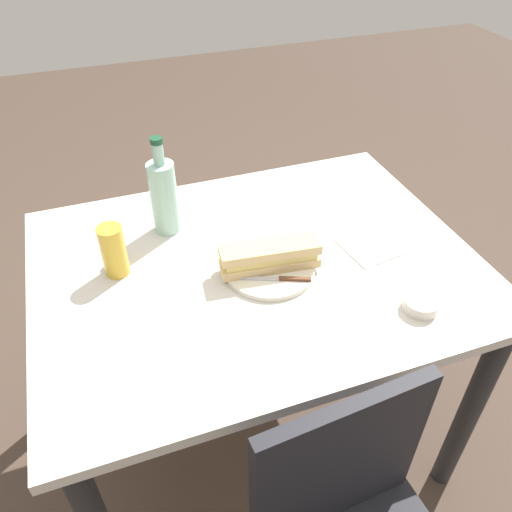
% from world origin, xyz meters
% --- Properties ---
extents(ground_plane, '(8.00, 8.00, 0.00)m').
position_xyz_m(ground_plane, '(0.00, 0.00, 0.00)').
color(ground_plane, '#47382D').
extents(dining_table, '(1.15, 0.88, 0.77)m').
position_xyz_m(dining_table, '(0.00, 0.00, 0.65)').
color(dining_table, beige).
rests_on(dining_table, ground).
extents(plate_near, '(0.23, 0.23, 0.01)m').
position_xyz_m(plate_near, '(-0.02, 0.04, 0.78)').
color(plate_near, silver).
rests_on(plate_near, dining_table).
extents(baguette_sandwich_near, '(0.26, 0.10, 0.07)m').
position_xyz_m(baguette_sandwich_near, '(-0.02, 0.04, 0.82)').
color(baguette_sandwich_near, '#DBB77A').
rests_on(baguette_sandwich_near, plate_near).
extents(knife_near, '(0.17, 0.08, 0.01)m').
position_xyz_m(knife_near, '(-0.03, 0.10, 0.79)').
color(knife_near, silver).
rests_on(knife_near, plate_near).
extents(water_bottle, '(0.07, 0.07, 0.28)m').
position_xyz_m(water_bottle, '(0.19, -0.22, 0.88)').
color(water_bottle, '#99C6B7').
rests_on(water_bottle, dining_table).
extents(beer_glass, '(0.06, 0.06, 0.14)m').
position_xyz_m(beer_glass, '(0.35, -0.08, 0.84)').
color(beer_glass, gold).
rests_on(beer_glass, dining_table).
extents(olive_bowl, '(0.08, 0.08, 0.03)m').
position_xyz_m(olive_bowl, '(-0.31, 0.29, 0.78)').
color(olive_bowl, silver).
rests_on(olive_bowl, dining_table).
extents(paper_napkin, '(0.16, 0.16, 0.00)m').
position_xyz_m(paper_napkin, '(-0.31, 0.05, 0.77)').
color(paper_napkin, white).
rests_on(paper_napkin, dining_table).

